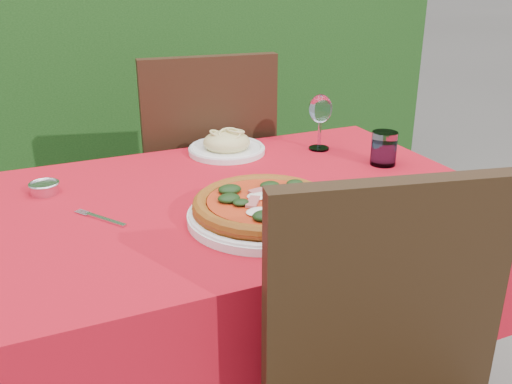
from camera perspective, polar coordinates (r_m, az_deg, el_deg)
name	(u,v)px	position (r m, az deg, el deg)	size (l,w,h in m)	color
hedge	(117,48)	(2.89, -13.72, 13.81)	(3.20, 0.55, 1.78)	black
dining_table	(242,246)	(1.54, -1.44, -5.37)	(1.26, 0.86, 0.75)	#463016
chair_far	(205,171)	(2.11, -5.11, 2.09)	(0.51, 0.51, 1.02)	black
pizza_plate	(264,208)	(1.31, 0.85, -1.63)	(0.40, 0.40, 0.07)	white
pasta_plate	(227,145)	(1.79, -2.95, 4.68)	(0.24, 0.24, 0.07)	white
water_glass	(384,150)	(1.72, 12.65, 4.13)	(0.08, 0.08, 0.10)	silver
wine_glass	(320,111)	(1.80, 6.47, 8.03)	(0.07, 0.07, 0.18)	white
fork	(106,219)	(1.37, -14.80, -2.67)	(0.02, 0.17, 0.00)	silver
steel_ramekin	(45,189)	(1.57, -20.39, 0.32)	(0.07, 0.07, 0.03)	silver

